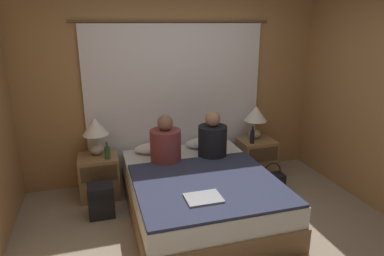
# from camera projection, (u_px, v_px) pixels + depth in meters

# --- Properties ---
(ground_plane) EXTENTS (16.00, 16.00, 0.00)m
(ground_plane) POSITION_uv_depth(u_px,v_px,m) (220.00, 247.00, 3.33)
(ground_plane) COLOR gray
(wall_back) EXTENTS (4.11, 0.06, 2.50)m
(wall_back) POSITION_uv_depth(u_px,v_px,m) (175.00, 88.00, 4.58)
(wall_back) COLOR #A37547
(wall_back) RESTS_ON ground_plane
(curtain_panel) EXTENTS (2.57, 0.02, 2.12)m
(curtain_panel) POSITION_uv_depth(u_px,v_px,m) (176.00, 103.00, 4.58)
(curtain_panel) COLOR white
(curtain_panel) RESTS_ON ground_plane
(bed) EXTENTS (1.55, 1.99, 0.48)m
(bed) POSITION_uv_depth(u_px,v_px,m) (199.00, 194.00, 3.87)
(bed) COLOR olive
(bed) RESTS_ON ground_plane
(nightstand_left) EXTENTS (0.47, 0.44, 0.53)m
(nightstand_left) POSITION_uv_depth(u_px,v_px,m) (99.00, 176.00, 4.25)
(nightstand_left) COLOR #937047
(nightstand_left) RESTS_ON ground_plane
(nightstand_right) EXTENTS (0.47, 0.44, 0.53)m
(nightstand_right) POSITION_uv_depth(u_px,v_px,m) (256.00, 158.00, 4.83)
(nightstand_right) COLOR #937047
(nightstand_right) RESTS_ON ground_plane
(lamp_left) EXTENTS (0.31, 0.31, 0.47)m
(lamp_left) POSITION_uv_depth(u_px,v_px,m) (95.00, 130.00, 4.14)
(lamp_left) COLOR #B2A899
(lamp_left) RESTS_ON nightstand_left
(lamp_right) EXTENTS (0.31, 0.31, 0.47)m
(lamp_right) POSITION_uv_depth(u_px,v_px,m) (256.00, 117.00, 4.72)
(lamp_right) COLOR #B2A899
(lamp_right) RESTS_ON nightstand_right
(pillow_left) EXTENTS (0.55, 0.29, 0.12)m
(pillow_left) POSITION_uv_depth(u_px,v_px,m) (156.00, 148.00, 4.43)
(pillow_left) COLOR white
(pillow_left) RESTS_ON bed
(pillow_right) EXTENTS (0.55, 0.29, 0.12)m
(pillow_right) POSITION_uv_depth(u_px,v_px,m) (205.00, 143.00, 4.61)
(pillow_right) COLOR white
(pillow_right) RESTS_ON bed
(blanket_on_bed) EXTENTS (1.49, 1.38, 0.03)m
(blanket_on_bed) POSITION_uv_depth(u_px,v_px,m) (208.00, 184.00, 3.54)
(blanket_on_bed) COLOR #2D334C
(blanket_on_bed) RESTS_ON bed
(person_left_in_bed) EXTENTS (0.37, 0.37, 0.59)m
(person_left_in_bed) POSITION_uv_depth(u_px,v_px,m) (166.00, 144.00, 4.07)
(person_left_in_bed) COLOR brown
(person_left_in_bed) RESTS_ON bed
(person_right_in_bed) EXTENTS (0.36, 0.36, 0.59)m
(person_right_in_bed) POSITION_uv_depth(u_px,v_px,m) (212.00, 139.00, 4.23)
(person_right_in_bed) COLOR black
(person_right_in_bed) RESTS_ON bed
(beer_bottle_on_left_stand) EXTENTS (0.07, 0.07, 0.20)m
(beer_bottle_on_left_stand) POSITION_uv_depth(u_px,v_px,m) (107.00, 152.00, 4.08)
(beer_bottle_on_left_stand) COLOR #2D4C28
(beer_bottle_on_left_stand) RESTS_ON nightstand_left
(beer_bottle_on_right_stand) EXTENTS (0.06, 0.06, 0.23)m
(beer_bottle_on_right_stand) POSITION_uv_depth(u_px,v_px,m) (252.00, 137.00, 4.60)
(beer_bottle_on_right_stand) COLOR black
(beer_bottle_on_right_stand) RESTS_ON nightstand_right
(laptop_on_bed) EXTENTS (0.34, 0.26, 0.02)m
(laptop_on_bed) POSITION_uv_depth(u_px,v_px,m) (203.00, 198.00, 3.20)
(laptop_on_bed) COLOR #9EA0A5
(laptop_on_bed) RESTS_ON blanket_on_bed
(backpack_on_floor) EXTENTS (0.28, 0.25, 0.38)m
(backpack_on_floor) POSITION_uv_depth(u_px,v_px,m) (101.00, 199.00, 3.81)
(backpack_on_floor) COLOR black
(backpack_on_floor) RESTS_ON ground_plane
(handbag_on_floor) EXTENTS (0.33, 0.17, 0.37)m
(handbag_on_floor) POSITION_uv_depth(u_px,v_px,m) (271.00, 181.00, 4.45)
(handbag_on_floor) COLOR black
(handbag_on_floor) RESTS_ON ground_plane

